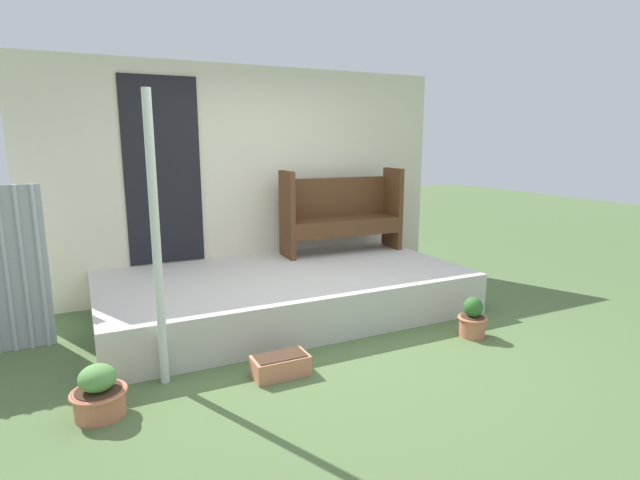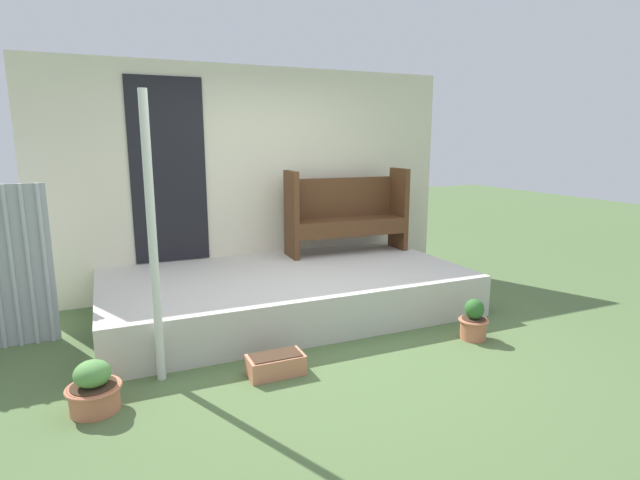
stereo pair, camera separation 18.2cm
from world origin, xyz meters
The scene contains 8 objects.
ground_plane centered at (0.00, 0.00, 0.00)m, with size 24.00×24.00×0.00m, color #516B3D.
porch_slab centered at (-0.01, 0.97, 0.21)m, with size 3.67×1.94×0.42m.
house_wall centered at (-0.05, 1.97, 1.31)m, with size 4.87×0.08×2.60m.
support_post centered at (-1.39, -0.07, 1.06)m, with size 0.06×0.06×2.12m.
bench centered at (0.99, 1.60, 0.93)m, with size 1.49×0.46×1.00m.
flower_pot_left centered at (-1.85, -0.36, 0.15)m, with size 0.36×0.36×0.35m.
flower_pot_middle centered at (1.29, -0.40, 0.16)m, with size 0.27×0.27×0.37m.
planter_box_rect centered at (-0.58, -0.35, 0.08)m, with size 0.43×0.23×0.16m.
Camera 1 is at (-1.86, -3.67, 1.78)m, focal length 28.00 mm.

